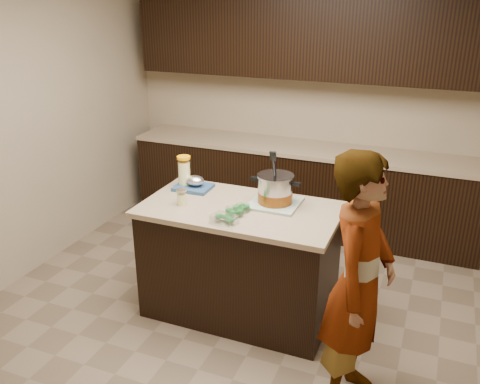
# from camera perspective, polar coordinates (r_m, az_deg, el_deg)

# --- Properties ---
(ground_plane) EXTENTS (4.00, 4.00, 0.00)m
(ground_plane) POSITION_cam_1_polar(r_m,az_deg,el_deg) (4.19, -0.00, -13.09)
(ground_plane) COLOR brown
(ground_plane) RESTS_ON ground
(room_shell) EXTENTS (4.04, 4.04, 2.72)m
(room_shell) POSITION_cam_1_polar(r_m,az_deg,el_deg) (3.51, -0.00, 10.61)
(room_shell) COLOR tan
(room_shell) RESTS_ON ground
(back_cabinets) EXTENTS (3.60, 0.63, 2.33)m
(back_cabinets) POSITION_cam_1_polar(r_m,az_deg,el_deg) (5.30, 7.13, 5.63)
(back_cabinets) COLOR black
(back_cabinets) RESTS_ON ground
(island) EXTENTS (1.46, 0.81, 0.90)m
(island) POSITION_cam_1_polar(r_m,az_deg,el_deg) (3.95, -0.00, -7.68)
(island) COLOR black
(island) RESTS_ON ground
(dish_towel) EXTENTS (0.36, 0.36, 0.02)m
(dish_towel) POSITION_cam_1_polar(r_m,az_deg,el_deg) (3.80, 3.94, -1.26)
(dish_towel) COLOR #507858
(dish_towel) RESTS_ON island
(stock_pot) EXTENTS (0.38, 0.28, 0.39)m
(stock_pot) POSITION_cam_1_polar(r_m,az_deg,el_deg) (3.76, 3.98, 0.15)
(stock_pot) COLOR #B7B7BC
(stock_pot) RESTS_ON dish_towel
(lemonade_pitcher) EXTENTS (0.14, 0.14, 0.26)m
(lemonade_pitcher) POSITION_cam_1_polar(r_m,az_deg,el_deg) (4.11, -6.28, 2.13)
(lemonade_pitcher) COLOR #F3EE95
(lemonade_pitcher) RESTS_ON island
(mason_jar) EXTENTS (0.10, 0.10, 0.13)m
(mason_jar) POSITION_cam_1_polar(r_m,az_deg,el_deg) (3.80, -6.56, -0.61)
(mason_jar) COLOR #F3EE95
(mason_jar) RESTS_ON island
(broccoli_tub_left) EXTENTS (0.12, 0.12, 0.05)m
(broccoli_tub_left) POSITION_cam_1_polar(r_m,az_deg,el_deg) (3.67, 0.28, -1.84)
(broccoli_tub_left) COLOR silver
(broccoli_tub_left) RESTS_ON island
(broccoli_tub_right) EXTENTS (0.15, 0.15, 0.06)m
(broccoli_tub_right) POSITION_cam_1_polar(r_m,az_deg,el_deg) (3.59, -0.65, -2.29)
(broccoli_tub_right) COLOR silver
(broccoli_tub_right) RESTS_ON island
(broccoli_tub_rect) EXTENTS (0.19, 0.16, 0.06)m
(broccoli_tub_rect) POSITION_cam_1_polar(r_m,az_deg,el_deg) (3.48, -1.80, -3.15)
(broccoli_tub_rect) COLOR silver
(broccoli_tub_rect) RESTS_ON island
(blue_tray) EXTENTS (0.29, 0.24, 0.11)m
(blue_tray) POSITION_cam_1_polar(r_m,az_deg,el_deg) (4.09, -5.18, 0.81)
(blue_tray) COLOR navy
(blue_tray) RESTS_ON island
(person) EXTENTS (0.45, 0.63, 1.61)m
(person) POSITION_cam_1_polar(r_m,az_deg,el_deg) (3.06, 13.19, -10.05)
(person) COLOR gray
(person) RESTS_ON ground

